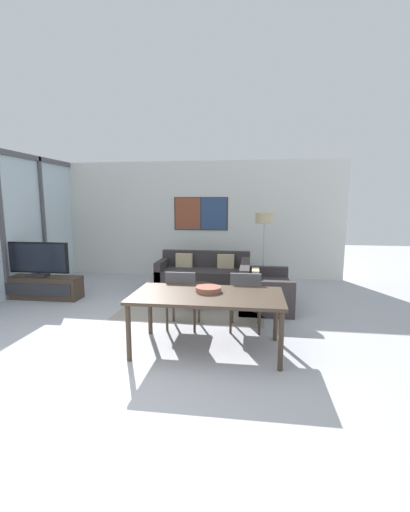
{
  "coord_description": "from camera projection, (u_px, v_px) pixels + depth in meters",
  "views": [
    {
      "loc": [
        1.49,
        -3.18,
        1.85
      ],
      "look_at": [
        0.72,
        2.37,
        0.95
      ],
      "focal_mm": 24.0,
      "sensor_mm": 36.0,
      "label": 1
    }
  ],
  "objects": [
    {
      "name": "ground_plane",
      "position": [
        107.0,
        378.0,
        3.6
      ],
      "size": [
        24.0,
        24.0,
        0.0
      ],
      "primitive_type": "plane",
      "color": "#B2B2B7"
    },
    {
      "name": "wall_back",
      "position": [
        192.0,
        220.0,
        8.37
      ],
      "size": [
        7.26,
        0.09,
        2.8
      ],
      "color": "silver",
      "rests_on": "ground_plane"
    },
    {
      "name": "window_wall_left",
      "position": [
        0.0,
        219.0,
        6.28
      ],
      "size": [
        0.07,
        5.1,
        2.8
      ],
      "color": "silver",
      "rests_on": "ground_plane"
    },
    {
      "name": "area_rug",
      "position": [
        194.0,
        305.0,
        6.16
      ],
      "size": [
        2.44,
        1.97,
        0.01
      ],
      "color": "gray",
      "rests_on": "ground_plane"
    },
    {
      "name": "tv_console",
      "position": [
        39.0,
        287.0,
        6.57
      ],
      "size": [
        1.63,
        0.41,
        0.43
      ],
      "color": "#423326",
      "rests_on": "ground_plane"
    },
    {
      "name": "television",
      "position": [
        37.0,
        259.0,
        6.49
      ],
      "size": [
        1.26,
        0.2,
        0.66
      ],
      "color": "#2D2D33",
      "rests_on": "tv_console"
    },
    {
      "name": "sofa_main",
      "position": [
        204.0,
        275.0,
        7.37
      ],
      "size": [
        1.94,
        0.89,
        0.77
      ],
      "color": "#383333",
      "rests_on": "ground_plane"
    },
    {
      "name": "sofa_side",
      "position": [
        261.0,
        291.0,
        6.08
      ],
      "size": [
        0.89,
        1.36,
        0.77
      ],
      "rotation": [
        0.0,
        0.0,
        1.57
      ],
      "color": "#383333",
      "rests_on": "ground_plane"
    },
    {
      "name": "coffee_table",
      "position": [
        194.0,
        291.0,
        6.12
      ],
      "size": [
        0.84,
        0.84,
        0.34
      ],
      "color": "#423326",
      "rests_on": "ground_plane"
    },
    {
      "name": "dining_table",
      "position": [
        207.0,
        299.0,
        4.21
      ],
      "size": [
        1.85,
        0.97,
        0.72
      ],
      "color": "#423326",
      "rests_on": "ground_plane"
    },
    {
      "name": "dining_chair_left",
      "position": [
        182.0,
        295.0,
        4.95
      ],
      "size": [
        0.46,
        0.46,
        0.87
      ],
      "color": "#4C4C51",
      "rests_on": "ground_plane"
    },
    {
      "name": "dining_chair_centre",
      "position": [
        245.0,
        297.0,
        4.87
      ],
      "size": [
        0.46,
        0.46,
        0.87
      ],
      "color": "#4C4C51",
      "rests_on": "ground_plane"
    },
    {
      "name": "fruit_bowl",
      "position": [
        208.0,
        289.0,
        4.3
      ],
      "size": [
        0.32,
        0.32,
        0.06
      ],
      "color": "#995642",
      "rests_on": "dining_table"
    },
    {
      "name": "floor_lamp",
      "position": [
        264.0,
        223.0,
        7.05
      ],
      "size": [
        0.37,
        0.37,
        1.62
      ],
      "color": "#2D2D33",
      "rests_on": "ground_plane"
    }
  ]
}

